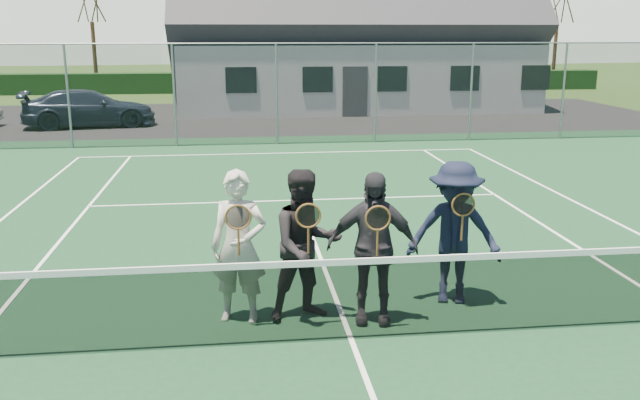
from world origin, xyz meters
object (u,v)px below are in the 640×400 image
object	(u,v)px
player_a	(239,247)
player_d	(454,233)
player_b	(306,245)
car_c	(89,108)
tennis_net	(352,296)
player_c	(372,248)
clubhouse	(352,16)

from	to	relation	value
player_a	player_d	size ratio (longest dim) A/B	1.00
player_a	player_b	distance (m)	0.78
car_c	tennis_net	size ratio (longest dim) A/B	0.39
tennis_net	player_a	size ratio (longest dim) A/B	6.49
car_c	player_b	size ratio (longest dim) A/B	2.55
player_a	player_c	distance (m)	1.54
player_b	player_c	distance (m)	0.77
player_c	player_d	bearing A→B (deg)	22.18
clubhouse	player_d	bearing A→B (deg)	-96.32
tennis_net	player_b	world-z (taller)	player_b
clubhouse	player_d	distance (m)	23.40
player_a	player_b	bearing A→B (deg)	-2.14
player_d	player_c	bearing A→B (deg)	-157.82
clubhouse	player_a	xyz separation A→B (m)	(-5.21, -23.30, -3.07)
clubhouse	player_d	size ratio (longest dim) A/B	8.67
clubhouse	player_c	distance (m)	24.00
car_c	player_a	distance (m)	18.35
player_b	tennis_net	bearing A→B (deg)	-57.29
clubhouse	player_c	bearing A→B (deg)	-98.89
clubhouse	car_c	bearing A→B (deg)	-151.35
clubhouse	player_b	size ratio (longest dim) A/B	8.67
player_c	player_d	distance (m)	1.21
player_a	player_b	size ratio (longest dim) A/B	1.00
tennis_net	clubhouse	size ratio (longest dim) A/B	0.75
car_c	player_d	world-z (taller)	player_d
car_c	clubhouse	size ratio (longest dim) A/B	0.29
car_c	tennis_net	bearing A→B (deg)	-170.06
player_c	player_d	size ratio (longest dim) A/B	1.00
player_a	player_d	bearing A→B (deg)	5.13
tennis_net	car_c	bearing A→B (deg)	109.44
player_a	player_d	xyz separation A→B (m)	(2.65, 0.24, -0.00)
car_c	clubhouse	distance (m)	12.37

